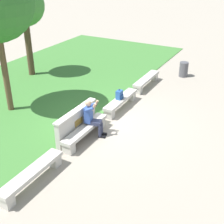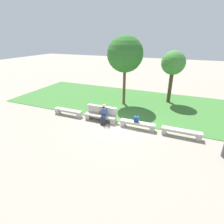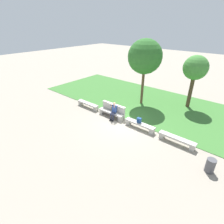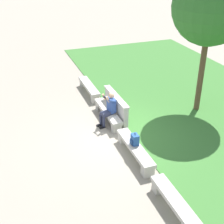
{
  "view_description": "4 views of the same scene",
  "coord_description": "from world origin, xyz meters",
  "px_view_note": "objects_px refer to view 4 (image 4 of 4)",
  "views": [
    {
      "loc": [
        -8.87,
        -5.11,
        5.67
      ],
      "look_at": [
        -0.61,
        -0.65,
        0.86
      ],
      "focal_mm": 50.0,
      "sensor_mm": 36.0,
      "label": 1
    },
    {
      "loc": [
        3.64,
        -9.79,
        5.47
      ],
      "look_at": [
        -0.23,
        -0.46,
        1.07
      ],
      "focal_mm": 28.0,
      "sensor_mm": 36.0,
      "label": 2
    },
    {
      "loc": [
        6.59,
        -9.23,
        6.67
      ],
      "look_at": [
        -0.62,
        -0.7,
        0.94
      ],
      "focal_mm": 28.0,
      "sensor_mm": 36.0,
      "label": 3
    },
    {
      "loc": [
        8.9,
        -3.55,
        6.14
      ],
      "look_at": [
        -0.66,
        -0.07,
        0.7
      ],
      "focal_mm": 50.0,
      "sensor_mm": 36.0,
      "label": 4
    }
  ],
  "objects_px": {
    "bench_far": "(177,206)",
    "bench_mid": "(135,149)",
    "tree_left_background": "(211,7)",
    "backpack": "(135,140)",
    "bench_main": "(89,88)",
    "bench_near": "(108,113)",
    "person_photographer": "(109,107)"
  },
  "relations": [
    {
      "from": "bench_main",
      "to": "bench_mid",
      "type": "distance_m",
      "value": 5.31
    },
    {
      "from": "bench_far",
      "to": "bench_mid",
      "type": "bearing_deg",
      "value": 180.0
    },
    {
      "from": "tree_left_background",
      "to": "bench_main",
      "type": "bearing_deg",
      "value": -128.76
    },
    {
      "from": "bench_mid",
      "to": "bench_far",
      "type": "bearing_deg",
      "value": 0.0
    },
    {
      "from": "backpack",
      "to": "bench_mid",
      "type": "bearing_deg",
      "value": -8.62
    },
    {
      "from": "tree_left_background",
      "to": "bench_near",
      "type": "bearing_deg",
      "value": -96.25
    },
    {
      "from": "bench_main",
      "to": "bench_near",
      "type": "relative_size",
      "value": 1.0
    },
    {
      "from": "bench_mid",
      "to": "tree_left_background",
      "type": "distance_m",
      "value": 5.88
    },
    {
      "from": "backpack",
      "to": "bench_far",
      "type": "bearing_deg",
      "value": -0.3
    },
    {
      "from": "bench_main",
      "to": "bench_near",
      "type": "distance_m",
      "value": 2.66
    },
    {
      "from": "bench_main",
      "to": "bench_mid",
      "type": "height_order",
      "value": "same"
    },
    {
      "from": "bench_main",
      "to": "bench_mid",
      "type": "relative_size",
      "value": 1.0
    },
    {
      "from": "person_photographer",
      "to": "bench_main",
      "type": "bearing_deg",
      "value": 178.57
    },
    {
      "from": "bench_mid",
      "to": "backpack",
      "type": "bearing_deg",
      "value": 171.38
    },
    {
      "from": "bench_main",
      "to": "bench_far",
      "type": "xyz_separation_m",
      "value": [
        7.97,
        0.0,
        0.0
      ]
    },
    {
      "from": "person_photographer",
      "to": "backpack",
      "type": "xyz_separation_m",
      "value": [
        2.23,
        0.09,
        -0.11
      ]
    },
    {
      "from": "bench_near",
      "to": "bench_mid",
      "type": "distance_m",
      "value": 2.66
    },
    {
      "from": "bench_mid",
      "to": "person_photographer",
      "type": "xyz_separation_m",
      "value": [
        -2.32,
        -0.07,
        0.43
      ]
    },
    {
      "from": "backpack",
      "to": "tree_left_background",
      "type": "distance_m",
      "value": 5.63
    },
    {
      "from": "bench_near",
      "to": "backpack",
      "type": "bearing_deg",
      "value": 0.32
    },
    {
      "from": "bench_near",
      "to": "tree_left_background",
      "type": "xyz_separation_m",
      "value": [
        0.42,
        3.83,
        3.86
      ]
    },
    {
      "from": "bench_near",
      "to": "backpack",
      "type": "height_order",
      "value": "backpack"
    },
    {
      "from": "bench_main",
      "to": "tree_left_background",
      "type": "height_order",
      "value": "tree_left_background"
    },
    {
      "from": "bench_far",
      "to": "tree_left_background",
      "type": "height_order",
      "value": "tree_left_background"
    },
    {
      "from": "bench_main",
      "to": "backpack",
      "type": "distance_m",
      "value": 5.23
    },
    {
      "from": "bench_main",
      "to": "backpack",
      "type": "relative_size",
      "value": 5.3
    },
    {
      "from": "person_photographer",
      "to": "bench_near",
      "type": "bearing_deg",
      "value": 167.4
    },
    {
      "from": "bench_far",
      "to": "backpack",
      "type": "distance_m",
      "value": 2.77
    },
    {
      "from": "bench_far",
      "to": "person_photographer",
      "type": "distance_m",
      "value": 5.0
    },
    {
      "from": "person_photographer",
      "to": "backpack",
      "type": "distance_m",
      "value": 2.23
    },
    {
      "from": "bench_mid",
      "to": "backpack",
      "type": "relative_size",
      "value": 5.3
    },
    {
      "from": "bench_far",
      "to": "backpack",
      "type": "bearing_deg",
      "value": 179.7
    }
  ]
}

